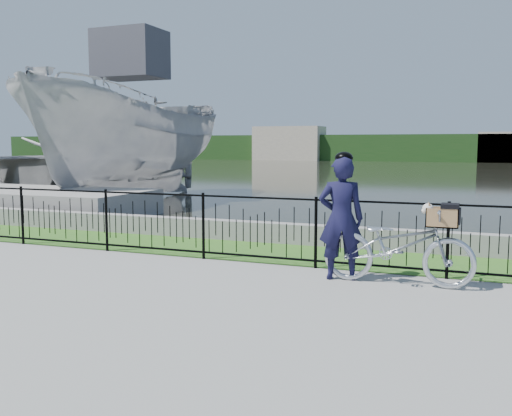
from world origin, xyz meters
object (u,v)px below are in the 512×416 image
at_px(bicycle_rig, 398,245).
at_px(boat_near, 132,140).
at_px(boat_far, 2,164).
at_px(cyclist, 341,217).

height_order(bicycle_rig, boat_near, boat_near).
distance_m(boat_near, boat_far, 8.04).
relative_size(boat_near, boat_far, 0.93).
bearing_deg(boat_near, cyclist, -42.91).
distance_m(bicycle_rig, cyclist, 0.90).
bearing_deg(cyclist, boat_far, 148.45).
bearing_deg(boat_near, boat_far, 166.78).
bearing_deg(boat_far, boat_near, -13.22).
relative_size(cyclist, boat_near, 0.18).
xyz_separation_m(cyclist, boat_near, (-9.33, 8.67, 1.17)).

